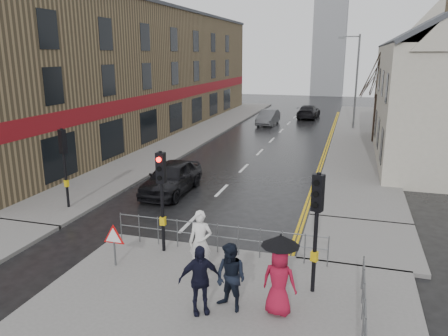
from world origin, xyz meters
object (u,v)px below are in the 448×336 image
Objects in this scene: pedestrian_d at (199,280)px; car_mid at (268,117)px; pedestrian_b at (231,278)px; car_parked at (171,177)px; pedestrian_a at (200,242)px; pedestrian_with_umbrella at (279,272)px.

car_mid is (-4.33, 31.40, -0.35)m from pedestrian_d.
car_parked is (-5.47, 8.97, -0.26)m from pedestrian_b.
car_parked is at bearing 144.56° from pedestrian_b.
pedestrian_d is (0.69, -2.03, -0.05)m from pedestrian_a.
pedestrian_b is at bearing -54.81° from pedestrian_a.
car_mid is (-6.24, 30.87, -0.58)m from pedestrian_with_umbrella.
pedestrian_b is 31.46m from car_mid.
pedestrian_a is 8.35m from car_parked.
car_mid is at bearing 101.43° from pedestrian_with_umbrella.
pedestrian_b is at bearing -5.17° from pedestrian_d.
pedestrian_with_umbrella is 31.50m from car_mid.
car_parked is 22.08m from car_mid.
pedestrian_b is at bearing -78.28° from car_mid.
pedestrian_with_umbrella is at bearing -34.68° from pedestrian_a.
pedestrian_d is at bearing -79.65° from car_mid.
car_parked is (-4.76, 9.32, -0.28)m from pedestrian_d.
car_parked is at bearing 85.77° from pedestrian_d.
pedestrian_d is (-0.71, -0.35, 0.02)m from pedestrian_b.
car_mid is (-3.64, 29.37, -0.40)m from pedestrian_a.
pedestrian_with_umbrella reaches higher than car_parked.
pedestrian_with_umbrella reaches higher than pedestrian_a.
pedestrian_a is at bearing 150.00° from pedestrian_with_umbrella.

